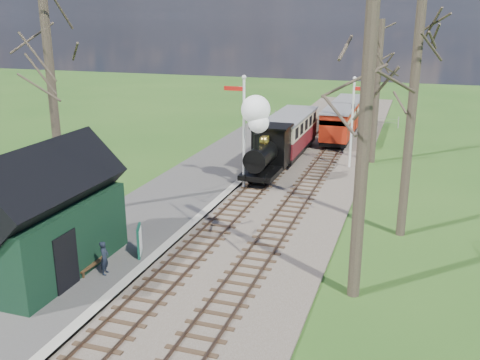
# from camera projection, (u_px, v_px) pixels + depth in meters

# --- Properties ---
(ground) EXTENTS (140.00, 140.00, 0.00)m
(ground) POSITION_uv_depth(u_px,v_px,m) (90.00, 360.00, 14.84)
(ground) COLOR #28541A
(ground) RESTS_ON ground
(distant_hills) EXTENTS (114.40, 48.00, 22.02)m
(distant_hills) POSITION_uv_depth(u_px,v_px,m) (360.00, 199.00, 77.56)
(distant_hills) COLOR #385B23
(distant_hills) RESTS_ON ground
(ballast_bed) EXTENTS (8.00, 60.00, 0.10)m
(ballast_bed) POSITION_uv_depth(u_px,v_px,m) (302.00, 164.00, 34.39)
(ballast_bed) COLOR brown
(ballast_bed) RESTS_ON ground
(track_near) EXTENTS (1.60, 60.00, 0.15)m
(track_near) POSITION_uv_depth(u_px,v_px,m) (283.00, 161.00, 34.76)
(track_near) COLOR brown
(track_near) RESTS_ON ground
(track_far) EXTENTS (1.60, 60.00, 0.15)m
(track_far) POSITION_uv_depth(u_px,v_px,m) (322.00, 165.00, 33.98)
(track_far) COLOR brown
(track_far) RESTS_ON ground
(platform) EXTENTS (5.00, 44.00, 0.20)m
(platform) POSITION_uv_depth(u_px,v_px,m) (183.00, 193.00, 28.57)
(platform) COLOR #474442
(platform) RESTS_ON ground
(coping_strip) EXTENTS (0.40, 44.00, 0.21)m
(coping_strip) POSITION_uv_depth(u_px,v_px,m) (223.00, 197.00, 27.87)
(coping_strip) COLOR #B2AD9E
(coping_strip) RESTS_ON ground
(station_shed) EXTENTS (3.25, 6.30, 4.78)m
(station_shed) POSITION_uv_depth(u_px,v_px,m) (45.00, 217.00, 19.10)
(station_shed) COLOR black
(station_shed) RESTS_ON platform
(semaphore_near) EXTENTS (1.22, 0.24, 6.22)m
(semaphore_near) POSITION_uv_depth(u_px,v_px,m) (243.00, 124.00, 28.52)
(semaphore_near) COLOR silver
(semaphore_near) RESTS_ON ground
(semaphore_far) EXTENTS (1.22, 0.24, 5.72)m
(semaphore_far) POSITION_uv_depth(u_px,v_px,m) (354.00, 116.00, 32.49)
(semaphore_far) COLOR silver
(semaphore_far) RESTS_ON ground
(bare_trees) EXTENTS (15.51, 22.39, 12.00)m
(bare_trees) POSITION_uv_depth(u_px,v_px,m) (247.00, 116.00, 22.07)
(bare_trees) COLOR #382D23
(bare_trees) RESTS_ON ground
(fence_line) EXTENTS (12.60, 0.08, 1.00)m
(fence_line) POSITION_uv_depth(u_px,v_px,m) (325.00, 118.00, 47.24)
(fence_line) COLOR slate
(fence_line) RESTS_ON ground
(locomotive) EXTENTS (1.99, 4.65, 4.99)m
(locomotive) POSITION_uv_depth(u_px,v_px,m) (265.00, 143.00, 30.28)
(locomotive) COLOR black
(locomotive) RESTS_ON ground
(coach) EXTENTS (2.33, 7.98, 2.45)m
(coach) POSITION_uv_depth(u_px,v_px,m) (290.00, 132.00, 35.96)
(coach) COLOR black
(coach) RESTS_ON ground
(red_carriage_a) EXTENTS (2.07, 5.12, 2.17)m
(red_carriage_a) POSITION_uv_depth(u_px,v_px,m) (338.00, 125.00, 39.23)
(red_carriage_a) COLOR black
(red_carriage_a) RESTS_ON ground
(red_carriage_b) EXTENTS (2.07, 5.12, 2.17)m
(red_carriage_b) POSITION_uv_depth(u_px,v_px,m) (348.00, 113.00, 44.22)
(red_carriage_b) COLOR black
(red_carriage_b) RESTS_ON ground
(sign_board) EXTENTS (0.41, 0.81, 1.24)m
(sign_board) POSITION_uv_depth(u_px,v_px,m) (140.00, 241.00, 20.69)
(sign_board) COLOR #0E4331
(sign_board) RESTS_ON platform
(bench) EXTENTS (0.50, 1.49, 0.84)m
(bench) POSITION_uv_depth(u_px,v_px,m) (88.00, 260.00, 19.60)
(bench) COLOR #432D17
(bench) RESTS_ON platform
(person) EXTENTS (0.39, 0.51, 1.26)m
(person) POSITION_uv_depth(u_px,v_px,m) (104.00, 258.00, 19.20)
(person) COLOR black
(person) RESTS_ON platform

